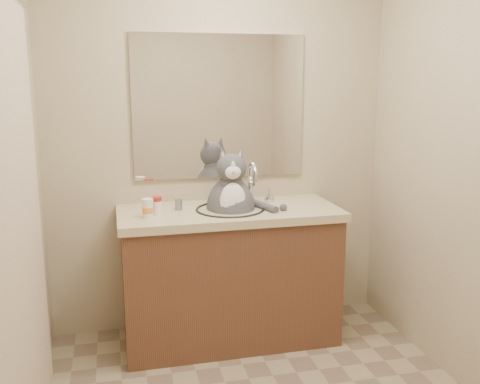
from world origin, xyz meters
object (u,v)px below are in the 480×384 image
pill_bottle_redcap (157,206)px  grey_canister (179,204)px  cat (231,204)px  pill_bottle_orange (148,209)px

pill_bottle_redcap → grey_canister: (0.14, 0.08, -0.02)m
cat → pill_bottle_orange: (-0.51, -0.09, 0.02)m
pill_bottle_orange → pill_bottle_redcap: bearing=47.6°
pill_bottle_orange → grey_canister: 0.24m
pill_bottle_redcap → grey_canister: 0.16m
pill_bottle_orange → cat: bearing=10.4°
grey_canister → pill_bottle_orange: bearing=-144.0°
pill_bottle_redcap → grey_canister: pill_bottle_redcap is taller
cat → grey_canister: (-0.31, 0.05, 0.00)m
grey_canister → cat: bearing=-8.5°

